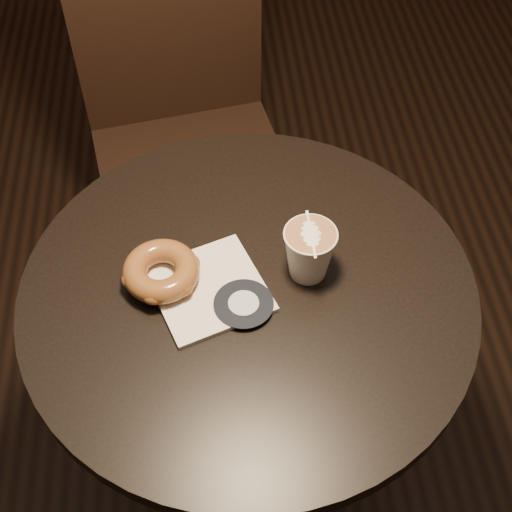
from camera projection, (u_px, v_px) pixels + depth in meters
name	position (u px, v px, depth m)	size (l,w,h in m)	color
cafe_table	(249.00, 354.00, 1.24)	(0.70, 0.70, 0.75)	black
chair	(181.00, 102.00, 1.61)	(0.49, 0.49, 1.06)	black
pastry_bag	(209.00, 289.00, 1.08)	(0.16, 0.16, 0.01)	silver
doughnut	(161.00, 271.00, 1.07)	(0.12, 0.12, 0.04)	brown
latte_cup	(309.00, 253.00, 1.07)	(0.08, 0.08, 0.09)	silver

